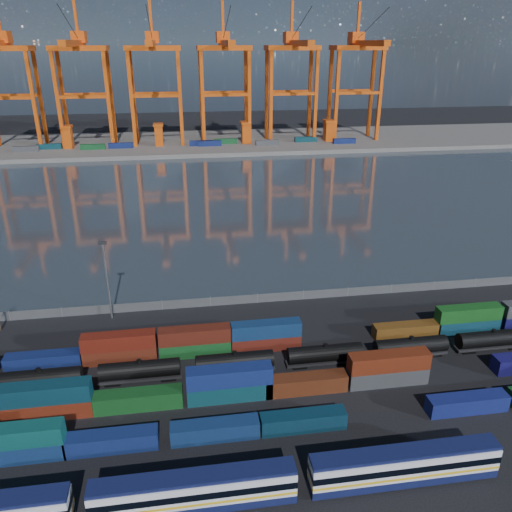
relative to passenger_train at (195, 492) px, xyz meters
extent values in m
plane|color=black|center=(15.02, 21.34, -2.57)|extent=(700.00, 700.00, 0.00)
plane|color=#2B343E|center=(15.02, 126.34, -2.56)|extent=(700.00, 700.00, 0.00)
cube|color=#514F4C|center=(15.02, 231.34, -1.57)|extent=(700.00, 70.00, 2.00)
cone|color=#1E2630|center=(965.02, 1621.34, 147.43)|extent=(840.00, 840.00, 300.00)
cube|color=silver|center=(0.00, 0.00, 0.23)|extent=(24.09, 2.89, 3.66)
cube|color=#10163C|center=(0.00, 0.00, -1.70)|extent=(24.09, 2.95, 1.16)
cube|color=#10163C|center=(0.00, 0.00, 2.30)|extent=(24.09, 2.60, 0.48)
cube|color=gold|center=(0.00, 0.00, -0.54)|extent=(24.11, 2.98, 0.35)
cube|color=black|center=(0.00, 0.00, 0.61)|extent=(24.11, 2.98, 0.96)
cube|color=black|center=(8.43, 0.00, -2.23)|extent=(2.89, 1.93, 0.67)
cube|color=silver|center=(26.00, 0.00, 0.23)|extent=(24.09, 2.89, 3.66)
cube|color=#10163C|center=(26.00, 0.00, -1.70)|extent=(24.09, 2.95, 1.16)
cube|color=#10163C|center=(26.00, 0.00, 2.30)|extent=(24.09, 2.60, 0.48)
cube|color=gold|center=(26.00, 0.00, -0.54)|extent=(24.11, 2.98, 0.35)
cube|color=black|center=(26.00, 0.00, 0.61)|extent=(24.11, 2.98, 0.96)
cube|color=black|center=(17.57, 0.00, -2.23)|extent=(2.89, 1.93, 0.67)
cube|color=black|center=(34.43, 0.00, -2.23)|extent=(2.89, 1.93, 0.67)
cube|color=navy|center=(-22.91, 11.09, -1.23)|extent=(12.37, 2.52, 2.68)
cube|color=#0E4A47|center=(-22.91, 11.09, 1.45)|extent=(12.37, 2.52, 2.68)
cube|color=navy|center=(-10.82, 11.09, -1.23)|extent=(12.37, 2.52, 2.68)
cube|color=navy|center=(3.18, 11.09, -1.23)|extent=(12.37, 2.52, 2.68)
cube|color=#0B293C|center=(15.80, 11.09, -1.23)|extent=(12.37, 2.52, 2.68)
cube|color=navy|center=(41.00, 11.09, -1.23)|extent=(12.37, 2.52, 2.68)
cube|color=maroon|center=(-20.97, 19.20, -1.14)|extent=(13.17, 2.68, 2.85)
cube|color=#0C303E|center=(-20.97, 19.20, 1.71)|extent=(13.17, 2.68, 2.85)
cube|color=#13481A|center=(-7.77, 19.20, -1.14)|extent=(13.17, 2.68, 2.85)
cube|color=#0D3B44|center=(6.07, 19.20, -1.14)|extent=(13.17, 2.68, 2.85)
cube|color=navy|center=(6.07, 19.20, 1.71)|extent=(13.17, 2.68, 2.85)
cube|color=#532310|center=(18.15, 19.20, -1.14)|extent=(13.17, 2.68, 2.85)
cube|color=#3B3D3F|center=(31.72, 19.20, -1.14)|extent=(13.17, 2.68, 2.85)
cube|color=#64210F|center=(31.72, 19.20, 1.71)|extent=(13.17, 2.68, 2.85)
cube|color=navy|center=(-24.44, 31.96, -1.21)|extent=(12.55, 2.55, 2.72)
cube|color=#592011|center=(-11.71, 31.96, -1.21)|extent=(12.55, 2.55, 2.72)
cube|color=#62190E|center=(-11.71, 31.96, 1.51)|extent=(12.55, 2.55, 2.72)
cube|color=#144E1F|center=(1.24, 31.96, -1.21)|extent=(12.55, 2.55, 2.72)
cube|color=#541B10|center=(1.24, 31.96, 1.51)|extent=(12.55, 2.55, 2.72)
cube|color=#591A11|center=(13.93, 31.96, -1.21)|extent=(12.55, 2.55, 2.72)
cube|color=navy|center=(13.93, 31.96, 1.51)|extent=(12.55, 2.55, 2.72)
cube|color=brown|center=(40.63, 31.96, -1.21)|extent=(12.55, 2.55, 2.72)
cube|color=#0E374B|center=(52.86, 31.96, -1.21)|extent=(12.55, 2.55, 2.72)
cube|color=#16541A|center=(52.86, 31.96, 1.51)|extent=(12.55, 2.55, 2.72)
cylinder|color=black|center=(-23.44, 25.66, -0.28)|extent=(12.92, 2.88, 2.88)
cylinder|color=black|center=(-23.44, 25.66, 1.31)|extent=(0.80, 0.80, 0.50)
cube|color=black|center=(-23.44, 25.66, -1.87)|extent=(13.42, 1.99, 0.40)
cube|color=black|center=(-27.91, 25.66, -2.27)|extent=(2.48, 1.79, 0.60)
cube|color=black|center=(-18.96, 25.66, -2.27)|extent=(2.48, 1.79, 0.60)
cylinder|color=black|center=(-7.94, 25.66, -0.28)|extent=(12.92, 2.88, 2.88)
cylinder|color=black|center=(-7.94, 25.66, 1.31)|extent=(0.80, 0.80, 0.50)
cube|color=black|center=(-7.94, 25.66, -1.87)|extent=(13.42, 1.99, 0.40)
cube|color=black|center=(-12.41, 25.66, -2.27)|extent=(2.48, 1.79, 0.60)
cube|color=black|center=(-3.46, 25.66, -2.27)|extent=(2.48, 1.79, 0.60)
cylinder|color=black|center=(7.56, 25.66, -0.28)|extent=(12.92, 2.88, 2.88)
cylinder|color=black|center=(7.56, 25.66, 1.31)|extent=(0.80, 0.80, 0.50)
cube|color=black|center=(7.56, 25.66, -1.87)|extent=(13.42, 1.99, 0.40)
cube|color=black|center=(3.09, 25.66, -2.27)|extent=(2.48, 1.79, 0.60)
cube|color=black|center=(12.04, 25.66, -2.27)|extent=(2.48, 1.79, 0.60)
cylinder|color=black|center=(23.06, 25.66, -0.28)|extent=(12.92, 2.88, 2.88)
cylinder|color=black|center=(23.06, 25.66, 1.31)|extent=(0.80, 0.80, 0.50)
cube|color=black|center=(23.06, 25.66, -1.87)|extent=(13.42, 1.99, 0.40)
cube|color=black|center=(18.59, 25.66, -2.27)|extent=(2.48, 1.79, 0.60)
cube|color=black|center=(27.54, 25.66, -2.27)|extent=(2.48, 1.79, 0.60)
cylinder|color=black|center=(38.56, 25.66, -0.28)|extent=(12.92, 2.88, 2.88)
cylinder|color=black|center=(38.56, 25.66, 1.31)|extent=(0.80, 0.80, 0.50)
cube|color=black|center=(38.56, 25.66, -1.87)|extent=(13.42, 1.99, 0.40)
cube|color=black|center=(34.09, 25.66, -2.27)|extent=(2.48, 1.79, 0.60)
cube|color=black|center=(43.04, 25.66, -2.27)|extent=(2.48, 1.79, 0.60)
cylinder|color=black|center=(54.06, 25.66, -0.28)|extent=(12.92, 2.88, 2.88)
cylinder|color=black|center=(54.06, 25.66, 1.31)|extent=(0.80, 0.80, 0.50)
cube|color=black|center=(54.06, 25.66, -1.87)|extent=(13.42, 1.99, 0.40)
cube|color=black|center=(49.59, 25.66, -2.27)|extent=(2.48, 1.79, 0.60)
cube|color=#595B5E|center=(15.02, 49.34, -1.57)|extent=(160.00, 0.06, 2.00)
cylinder|color=slate|center=(-34.98, 49.34, -1.47)|extent=(0.12, 0.12, 2.20)
cylinder|color=slate|center=(-24.98, 49.34, -1.47)|extent=(0.12, 0.12, 2.20)
cylinder|color=slate|center=(-14.98, 49.34, -1.47)|extent=(0.12, 0.12, 2.20)
cylinder|color=slate|center=(-4.98, 49.34, -1.47)|extent=(0.12, 0.12, 2.20)
cylinder|color=slate|center=(5.02, 49.34, -1.47)|extent=(0.12, 0.12, 2.20)
cylinder|color=slate|center=(15.02, 49.34, -1.47)|extent=(0.12, 0.12, 2.20)
cylinder|color=slate|center=(25.02, 49.34, -1.47)|extent=(0.12, 0.12, 2.20)
cylinder|color=slate|center=(35.02, 49.34, -1.47)|extent=(0.12, 0.12, 2.20)
cylinder|color=slate|center=(45.02, 49.34, -1.47)|extent=(0.12, 0.12, 2.20)
cylinder|color=slate|center=(55.02, 49.34, -1.47)|extent=(0.12, 0.12, 2.20)
cylinder|color=slate|center=(65.02, 49.34, -1.47)|extent=(0.12, 0.12, 2.20)
cylinder|color=slate|center=(-14.98, 47.34, 5.43)|extent=(0.36, 0.36, 16.00)
cube|color=black|center=(-14.98, 47.34, 13.73)|extent=(1.60, 0.40, 0.60)
cube|color=#D94E0F|center=(-68.08, 219.85, 21.77)|extent=(1.73, 1.73, 48.67)
cube|color=#D94E0F|center=(-68.08, 232.83, 21.77)|extent=(1.73, 1.73, 48.67)
cube|color=#D94E0F|center=(-79.98, 219.85, 24.20)|extent=(23.79, 1.51, 1.51)
cube|color=#D94E0F|center=(-79.98, 232.83, 24.20)|extent=(23.79, 1.51, 1.51)
cube|color=#D94E0F|center=(-79.98, 226.34, 46.10)|extent=(27.04, 15.14, 2.38)
cube|color=#D94E0F|center=(-79.98, 230.67, 50.97)|extent=(6.49, 8.65, 5.41)
cube|color=#D94E0F|center=(-56.87, 219.85, 21.77)|extent=(1.73, 1.73, 48.67)
cube|color=#D94E0F|center=(-56.87, 232.83, 21.77)|extent=(1.73, 1.73, 48.67)
cube|color=#D94E0F|center=(-33.08, 219.85, 21.77)|extent=(1.73, 1.73, 48.67)
cube|color=#D94E0F|center=(-33.08, 232.83, 21.77)|extent=(1.73, 1.73, 48.67)
cube|color=#D94E0F|center=(-44.98, 219.85, 24.20)|extent=(23.79, 1.51, 1.51)
cube|color=#D94E0F|center=(-44.98, 232.83, 24.20)|extent=(23.79, 1.51, 1.51)
cube|color=#D94E0F|center=(-44.98, 226.34, 46.10)|extent=(27.04, 15.14, 2.38)
cube|color=#D94E0F|center=(-44.98, 213.36, 48.26)|extent=(3.24, 51.91, 2.70)
cube|color=#D94E0F|center=(-44.98, 230.67, 50.97)|extent=(6.49, 8.65, 5.41)
cube|color=#D94E0F|center=(-44.98, 228.50, 59.08)|extent=(1.30, 1.30, 17.30)
cylinder|color=black|center=(-44.98, 210.77, 55.83)|extent=(0.26, 44.51, 14.68)
cube|color=#D94E0F|center=(-21.87, 219.85, 21.77)|extent=(1.73, 1.73, 48.67)
cube|color=#D94E0F|center=(-21.87, 232.83, 21.77)|extent=(1.73, 1.73, 48.67)
cube|color=#D94E0F|center=(1.92, 219.85, 21.77)|extent=(1.73, 1.73, 48.67)
cube|color=#D94E0F|center=(1.92, 232.83, 21.77)|extent=(1.73, 1.73, 48.67)
cube|color=#D94E0F|center=(-9.98, 219.85, 24.20)|extent=(23.79, 1.51, 1.51)
cube|color=#D94E0F|center=(-9.98, 232.83, 24.20)|extent=(23.79, 1.51, 1.51)
cube|color=#D94E0F|center=(-9.98, 226.34, 46.10)|extent=(27.04, 15.14, 2.38)
cube|color=#D94E0F|center=(-9.98, 213.36, 48.26)|extent=(3.24, 51.91, 2.70)
cube|color=#D94E0F|center=(-9.98, 230.67, 50.97)|extent=(6.49, 8.65, 5.41)
cube|color=#D94E0F|center=(-9.98, 228.50, 59.08)|extent=(1.30, 1.30, 17.30)
cylinder|color=black|center=(-9.98, 210.77, 55.83)|extent=(0.26, 44.51, 14.68)
cube|color=#D94E0F|center=(13.13, 219.85, 21.77)|extent=(1.73, 1.73, 48.67)
cube|color=#D94E0F|center=(13.13, 232.83, 21.77)|extent=(1.73, 1.73, 48.67)
cube|color=#D94E0F|center=(36.92, 219.85, 21.77)|extent=(1.73, 1.73, 48.67)
cube|color=#D94E0F|center=(36.92, 232.83, 21.77)|extent=(1.73, 1.73, 48.67)
cube|color=#D94E0F|center=(25.02, 219.85, 24.20)|extent=(23.79, 1.51, 1.51)
cube|color=#D94E0F|center=(25.02, 232.83, 24.20)|extent=(23.79, 1.51, 1.51)
cube|color=#D94E0F|center=(25.02, 226.34, 46.10)|extent=(27.04, 15.14, 2.38)
cube|color=#D94E0F|center=(25.02, 213.36, 48.26)|extent=(3.24, 51.91, 2.70)
cube|color=#D94E0F|center=(25.02, 230.67, 50.97)|extent=(6.49, 8.65, 5.41)
cube|color=#D94E0F|center=(25.02, 228.50, 59.08)|extent=(1.30, 1.30, 17.30)
cylinder|color=black|center=(25.02, 210.77, 55.83)|extent=(0.26, 44.51, 14.68)
cube|color=#D94E0F|center=(48.13, 219.85, 21.77)|extent=(1.73, 1.73, 48.67)
cube|color=#D94E0F|center=(48.13, 232.83, 21.77)|extent=(1.73, 1.73, 48.67)
cube|color=#D94E0F|center=(71.92, 219.85, 21.77)|extent=(1.73, 1.73, 48.67)
cube|color=#D94E0F|center=(71.92, 232.83, 21.77)|extent=(1.73, 1.73, 48.67)
cube|color=#D94E0F|center=(60.02, 219.85, 24.20)|extent=(23.79, 1.51, 1.51)
cube|color=#D94E0F|center=(60.02, 232.83, 24.20)|extent=(23.79, 1.51, 1.51)
cube|color=#D94E0F|center=(60.02, 226.34, 46.10)|extent=(27.04, 15.14, 2.38)
cube|color=#D94E0F|center=(60.02, 213.36, 48.26)|extent=(3.24, 51.91, 2.70)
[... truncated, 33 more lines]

